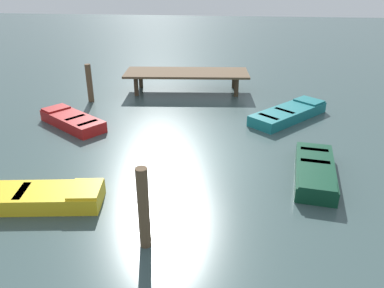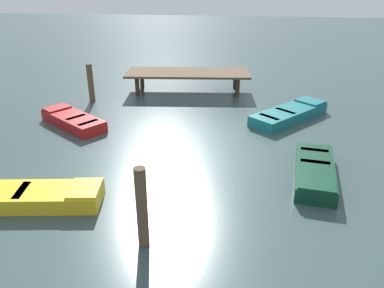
{
  "view_description": "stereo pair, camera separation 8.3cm",
  "coord_description": "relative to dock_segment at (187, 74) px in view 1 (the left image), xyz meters",
  "views": [
    {
      "loc": [
        1.21,
        -10.6,
        5.24
      ],
      "look_at": [
        0.0,
        0.0,
        0.35
      ],
      "focal_mm": 35.51,
      "sensor_mm": 36.0,
      "label": 1
    },
    {
      "loc": [
        1.29,
        -10.59,
        5.24
      ],
      "look_at": [
        0.0,
        0.0,
        0.35
      ],
      "focal_mm": 35.51,
      "sensor_mm": 36.0,
      "label": 2
    }
  ],
  "objects": [
    {
      "name": "rowboat_red",
      "position": [
        -3.65,
        -4.82,
        -0.63
      ],
      "size": [
        2.92,
        2.51,
        0.46
      ],
      "rotation": [
        0.0,
        0.0,
        2.51
      ],
      "color": "maroon",
      "rests_on": "ground_plane"
    },
    {
      "name": "dock_segment",
      "position": [
        0.0,
        0.0,
        0.0
      ],
      "size": [
        5.85,
        2.48,
        0.95
      ],
      "rotation": [
        0.0,
        0.0,
        0.09
      ],
      "color": "brown",
      "rests_on": "ground_plane"
    },
    {
      "name": "rowboat_yellow",
      "position": [
        -2.49,
        -9.92,
        -0.63
      ],
      "size": [
        3.42,
        1.49,
        0.46
      ],
      "rotation": [
        0.0,
        0.0,
        0.14
      ],
      "color": "gold",
      "rests_on": "ground_plane"
    },
    {
      "name": "ground_plane",
      "position": [
        1.01,
        -6.69,
        -0.85
      ],
      "size": [
        80.0,
        80.0,
        0.0
      ],
      "primitive_type": "plane",
      "color": "#384C4C"
    },
    {
      "name": "mooring_piling_center",
      "position": [
        -3.98,
        -1.94,
        -0.03
      ],
      "size": [
        0.25,
        0.25,
        1.64
      ],
      "primitive_type": "cylinder",
      "color": "brown",
      "rests_on": "ground_plane"
    },
    {
      "name": "mooring_piling_far_right",
      "position": [
        0.54,
        -11.09,
        0.06
      ],
      "size": [
        0.24,
        0.24,
        1.82
      ],
      "primitive_type": "cylinder",
      "color": "brown",
      "rests_on": "ground_plane"
    },
    {
      "name": "rowboat_teal",
      "position": [
        4.38,
        -3.13,
        -0.63
      ],
      "size": [
        3.21,
        3.4,
        0.46
      ],
      "rotation": [
        0.0,
        0.0,
        0.84
      ],
      "color": "#14666B",
      "rests_on": "ground_plane"
    },
    {
      "name": "rowboat_dark_green",
      "position": [
        4.55,
        -7.79,
        -0.63
      ],
      "size": [
        1.42,
        3.01,
        0.46
      ],
      "rotation": [
        0.0,
        0.0,
        4.57
      ],
      "color": "#0C3823",
      "rests_on": "ground_plane"
    }
  ]
}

